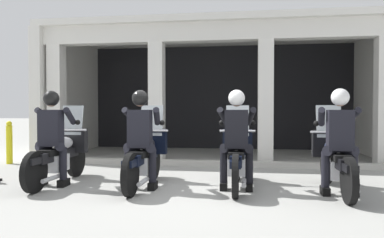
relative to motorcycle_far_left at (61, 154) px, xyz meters
name	(u,v)px	position (x,y,z in m)	size (l,w,h in m)	color
ground_plane	(207,163)	(2.28, 2.79, -0.50)	(80.00, 80.00, 0.00)	#999993
station_building	(216,79)	(2.34, 4.73, 1.65)	(8.90, 3.92, 3.49)	black
kerb_strip	(208,163)	(2.34, 2.29, -0.44)	(8.40, 0.24, 0.12)	#B7B5AD
motorcycle_far_left	(61,154)	(0.00, 0.00, 0.00)	(0.62, 2.04, 1.35)	black
police_officer_far_left	(52,130)	(0.00, -0.28, 0.44)	(0.63, 0.61, 1.58)	black
motorcycle_center_left	(145,156)	(1.52, -0.02, 0.00)	(0.62, 2.04, 1.35)	black
police_officer_center_left	(140,131)	(1.52, -0.30, 0.44)	(0.63, 0.61, 1.58)	black
motorcycle_center_right	(237,156)	(3.04, 0.12, 0.00)	(0.62, 2.04, 1.35)	black
police_officer_center_right	(237,131)	(3.04, -0.16, 0.44)	(0.63, 0.61, 1.58)	black
motorcycle_far_right	(335,159)	(4.56, -0.01, 0.00)	(0.62, 2.04, 1.35)	black
police_officer_far_right	(340,132)	(4.56, -0.29, 0.44)	(0.63, 0.61, 1.58)	black
bollard_kerbside	(9,142)	(-2.30, 1.93, 0.00)	(0.14, 0.14, 1.01)	yellow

